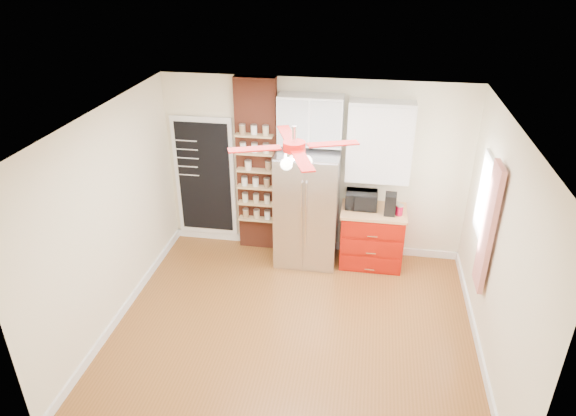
% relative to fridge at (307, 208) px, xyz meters
% --- Properties ---
extents(floor, '(4.50, 4.50, 0.00)m').
position_rel_fridge_xyz_m(floor, '(0.05, -1.63, -0.88)').
color(floor, brown).
rests_on(floor, ground).
extents(ceiling, '(4.50, 4.50, 0.00)m').
position_rel_fridge_xyz_m(ceiling, '(0.05, -1.63, 1.83)').
color(ceiling, white).
rests_on(ceiling, wall_back).
extents(wall_back, '(4.50, 0.02, 2.70)m').
position_rel_fridge_xyz_m(wall_back, '(0.05, 0.37, 0.48)').
color(wall_back, beige).
rests_on(wall_back, floor).
extents(wall_front, '(4.50, 0.02, 2.70)m').
position_rel_fridge_xyz_m(wall_front, '(0.05, -3.63, 0.48)').
color(wall_front, beige).
rests_on(wall_front, floor).
extents(wall_left, '(0.02, 4.00, 2.70)m').
position_rel_fridge_xyz_m(wall_left, '(-2.20, -1.63, 0.48)').
color(wall_left, beige).
rests_on(wall_left, floor).
extents(wall_right, '(0.02, 4.00, 2.70)m').
position_rel_fridge_xyz_m(wall_right, '(2.30, -1.63, 0.48)').
color(wall_right, beige).
rests_on(wall_right, floor).
extents(chalkboard, '(0.95, 0.05, 1.95)m').
position_rel_fridge_xyz_m(chalkboard, '(-1.65, 0.33, 0.23)').
color(chalkboard, white).
rests_on(chalkboard, wall_back).
extents(brick_pillar, '(0.60, 0.16, 2.70)m').
position_rel_fridge_xyz_m(brick_pillar, '(-0.80, 0.29, 0.48)').
color(brick_pillar, brown).
rests_on(brick_pillar, floor).
extents(fridge, '(0.90, 0.70, 1.75)m').
position_rel_fridge_xyz_m(fridge, '(0.00, 0.00, 0.00)').
color(fridge, '#BCBBC1').
rests_on(fridge, floor).
extents(upper_glass_cabinet, '(0.90, 0.35, 0.70)m').
position_rel_fridge_xyz_m(upper_glass_cabinet, '(0.00, 0.20, 1.27)').
color(upper_glass_cabinet, white).
rests_on(upper_glass_cabinet, wall_back).
extents(red_cabinet, '(0.94, 0.64, 0.90)m').
position_rel_fridge_xyz_m(red_cabinet, '(0.97, 0.05, -0.42)').
color(red_cabinet, '#9C1005').
rests_on(red_cabinet, floor).
extents(upper_shelf_unit, '(0.90, 0.30, 1.15)m').
position_rel_fridge_xyz_m(upper_shelf_unit, '(0.97, 0.22, 1.00)').
color(upper_shelf_unit, white).
rests_on(upper_shelf_unit, wall_back).
extents(window, '(0.04, 0.75, 1.05)m').
position_rel_fridge_xyz_m(window, '(2.28, -0.73, 0.68)').
color(window, white).
rests_on(window, wall_right).
extents(curtain, '(0.06, 0.40, 1.55)m').
position_rel_fridge_xyz_m(curtain, '(2.23, -1.28, 0.57)').
color(curtain, red).
rests_on(curtain, wall_right).
extents(ceiling_fan, '(1.40, 1.40, 0.44)m').
position_rel_fridge_xyz_m(ceiling_fan, '(0.05, -1.63, 1.55)').
color(ceiling_fan, silver).
rests_on(ceiling_fan, ceiling).
extents(toaster_oven, '(0.46, 0.31, 0.25)m').
position_rel_fridge_xyz_m(toaster_oven, '(0.78, 0.09, 0.15)').
color(toaster_oven, black).
rests_on(toaster_oven, red_cabinet).
extents(coffee_maker, '(0.17, 0.21, 0.31)m').
position_rel_fridge_xyz_m(coffee_maker, '(1.19, -0.03, 0.18)').
color(coffee_maker, black).
rests_on(coffee_maker, red_cabinet).
extents(canister_left, '(0.11, 0.11, 0.14)m').
position_rel_fridge_xyz_m(canister_left, '(1.32, -0.05, 0.10)').
color(canister_left, '#A60929').
rests_on(canister_left, red_cabinet).
extents(canister_right, '(0.11, 0.11, 0.14)m').
position_rel_fridge_xyz_m(canister_right, '(1.27, 0.01, 0.09)').
color(canister_right, red).
rests_on(canister_right, red_cabinet).
extents(pantry_jar_oats, '(0.12, 0.12, 0.13)m').
position_rel_fridge_xyz_m(pantry_jar_oats, '(-0.90, 0.13, 0.56)').
color(pantry_jar_oats, beige).
rests_on(pantry_jar_oats, brick_pillar).
extents(pantry_jar_beans, '(0.10, 0.10, 0.13)m').
position_rel_fridge_xyz_m(pantry_jar_beans, '(-0.61, 0.17, 0.56)').
color(pantry_jar_beans, olive).
rests_on(pantry_jar_beans, brick_pillar).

